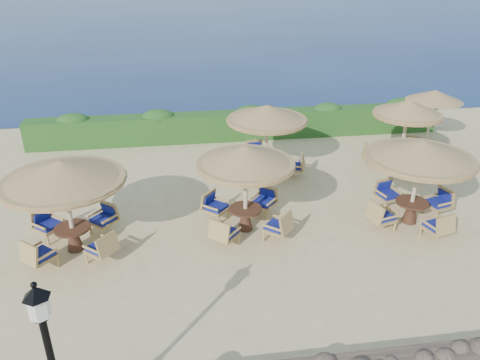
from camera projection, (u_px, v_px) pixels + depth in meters
ground at (272, 219)px, 14.40m from camera, size 120.00×120.00×0.00m
sea at (185, 6)px, 76.87m from camera, size 160.00×160.00×0.00m
hedge at (239, 125)px, 20.57m from camera, size 18.00×0.90×1.20m
extra_parasol at (435, 96)px, 19.12m from camera, size 2.30×2.30×2.41m
cafe_set_0 at (65, 187)px, 12.10m from camera, size 3.23×3.23×2.65m
cafe_set_1 at (246, 173)px, 13.10m from camera, size 2.80×2.80×2.65m
cafe_set_2 at (419, 165)px, 13.44m from camera, size 3.15×3.15×2.65m
cafe_set_3 at (267, 125)px, 16.56m from camera, size 2.88×2.88×2.65m
cafe_set_4 at (406, 121)px, 17.20m from camera, size 2.70×2.69×2.65m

